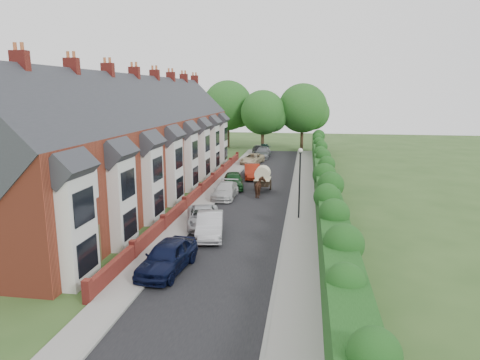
# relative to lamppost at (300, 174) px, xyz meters

# --- Properties ---
(ground) EXTENTS (140.00, 140.00, 0.00)m
(ground) POSITION_rel_lamppost_xyz_m (-3.40, -4.00, -3.30)
(ground) COLOR #2D4C1E
(ground) RESTS_ON ground
(road) EXTENTS (6.00, 58.00, 0.02)m
(road) POSITION_rel_lamppost_xyz_m (-3.90, 7.00, -3.29)
(road) COLOR black
(road) RESTS_ON ground
(pavement_hedge_side) EXTENTS (2.20, 58.00, 0.12)m
(pavement_hedge_side) POSITION_rel_lamppost_xyz_m (0.20, 7.00, -3.24)
(pavement_hedge_side) COLOR gray
(pavement_hedge_side) RESTS_ON ground
(pavement_house_side) EXTENTS (1.70, 58.00, 0.12)m
(pavement_house_side) POSITION_rel_lamppost_xyz_m (-7.75, 7.00, -3.24)
(pavement_house_side) COLOR gray
(pavement_house_side) RESTS_ON ground
(kerb_hedge_side) EXTENTS (0.18, 58.00, 0.13)m
(kerb_hedge_side) POSITION_rel_lamppost_xyz_m (-0.85, 7.00, -3.23)
(kerb_hedge_side) COLOR gray
(kerb_hedge_side) RESTS_ON ground
(kerb_house_side) EXTENTS (0.18, 58.00, 0.13)m
(kerb_house_side) POSITION_rel_lamppost_xyz_m (-6.95, 7.00, -3.23)
(kerb_house_side) COLOR gray
(kerb_house_side) RESTS_ON ground
(hedge) EXTENTS (2.10, 58.00, 2.85)m
(hedge) POSITION_rel_lamppost_xyz_m (2.00, 7.00, -1.70)
(hedge) COLOR #153611
(hedge) RESTS_ON ground
(terrace_row) EXTENTS (9.05, 40.50, 11.50)m
(terrace_row) POSITION_rel_lamppost_xyz_m (-14.27, 5.98, 1.18)
(terrace_row) COLOR #983B26
(terrace_row) RESTS_ON ground
(garden_wall_row) EXTENTS (0.35, 40.35, 1.10)m
(garden_wall_row) POSITION_rel_lamppost_xyz_m (-8.75, 6.00, -2.84)
(garden_wall_row) COLOR maroon
(garden_wall_row) RESTS_ON ground
(lamppost) EXTENTS (0.32, 0.32, 5.16)m
(lamppost) POSITION_rel_lamppost_xyz_m (0.00, 0.00, 0.00)
(lamppost) COLOR black
(lamppost) RESTS_ON ground
(tree_far_left) EXTENTS (7.14, 6.80, 9.29)m
(tree_far_left) POSITION_rel_lamppost_xyz_m (-6.05, 36.08, 2.41)
(tree_far_left) COLOR #332316
(tree_far_left) RESTS_ON ground
(tree_far_right) EXTENTS (7.98, 7.60, 10.31)m
(tree_far_right) POSITION_rel_lamppost_xyz_m (-0.01, 38.08, 3.02)
(tree_far_right) COLOR #332316
(tree_far_right) RESTS_ON ground
(tree_far_back) EXTENTS (8.40, 8.00, 10.82)m
(tree_far_back) POSITION_rel_lamppost_xyz_m (-11.99, 39.08, 3.32)
(tree_far_back) COLOR #332316
(tree_far_back) RESTS_ON ground
(car_navy) EXTENTS (2.38, 4.85, 1.59)m
(car_navy) POSITION_rel_lamppost_xyz_m (-6.40, -10.20, -2.50)
(car_navy) COLOR black
(car_navy) RESTS_ON ground
(car_silver_a) EXTENTS (2.37, 4.78, 1.50)m
(car_silver_a) POSITION_rel_lamppost_xyz_m (-5.47, -4.60, -2.54)
(car_silver_a) COLOR #A6A6AA
(car_silver_a) RESTS_ON ground
(car_silver_b) EXTENTS (3.32, 5.13, 1.32)m
(car_silver_b) POSITION_rel_lamppost_xyz_m (-6.40, -2.60, -2.64)
(car_silver_b) COLOR silver
(car_silver_b) RESTS_ON ground
(car_white) EXTENTS (1.88, 4.57, 1.32)m
(car_white) POSITION_rel_lamppost_xyz_m (-6.40, 5.35, -2.64)
(car_white) COLOR #BBBBBB
(car_white) RESTS_ON ground
(car_green) EXTENTS (2.65, 4.79, 1.54)m
(car_green) POSITION_rel_lamppost_xyz_m (-6.37, 9.20, -2.53)
(car_green) COLOR #103615
(car_green) RESTS_ON ground
(car_red) EXTENTS (2.37, 4.80, 1.51)m
(car_red) POSITION_rel_lamppost_xyz_m (-5.20, 14.20, -2.54)
(car_red) COLOR maroon
(car_red) RESTS_ON ground
(car_beige) EXTENTS (3.02, 5.00, 1.30)m
(car_beige) POSITION_rel_lamppost_xyz_m (-6.40, 23.40, -2.65)
(car_beige) COLOR beige
(car_beige) RESTS_ON ground
(car_grey) EXTENTS (2.16, 5.02, 1.44)m
(car_grey) POSITION_rel_lamppost_xyz_m (-5.60, 28.62, -2.58)
(car_grey) COLOR slate
(car_grey) RESTS_ON ground
(car_black) EXTENTS (2.61, 4.61, 1.48)m
(car_black) POSITION_rel_lamppost_xyz_m (-6.40, 31.00, -2.56)
(car_black) COLOR black
(car_black) RESTS_ON ground
(horse) EXTENTS (1.01, 2.05, 1.70)m
(horse) POSITION_rel_lamppost_xyz_m (-3.49, 6.22, -2.45)
(horse) COLOR #422518
(horse) RESTS_ON ground
(horse_cart) EXTENTS (1.48, 3.27, 2.36)m
(horse_cart) POSITION_rel_lamppost_xyz_m (-3.49, 8.39, -1.95)
(horse_cart) COLOR black
(horse_cart) RESTS_ON ground
(car_extra_far) EXTENTS (1.84, 3.95, 1.31)m
(car_extra_far) POSITION_rel_lamppost_xyz_m (-5.96, 34.37, -2.64)
(car_extra_far) COLOR #0F3323
(car_extra_far) RESTS_ON ground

